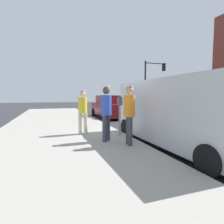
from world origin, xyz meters
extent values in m
plane|color=#2D2D33|center=(0.00, 0.00, 0.00)|extent=(80.00, 80.00, 0.00)
cube|color=#9E998E|center=(3.50, 0.00, 0.07)|extent=(5.00, 32.00, 0.15)
cylinder|color=gray|center=(1.35, -0.23, 0.72)|extent=(0.07, 0.07, 1.15)
cube|color=#4C4C51|center=(1.35, -0.23, 1.44)|extent=(0.14, 0.18, 0.28)
sphere|color=#47474C|center=(1.35, -0.23, 1.61)|extent=(0.12, 0.12, 0.12)
cylinder|color=#383D47|center=(2.13, 0.46, 0.58)|extent=(0.14, 0.14, 0.86)
cylinder|color=#383D47|center=(1.97, 0.32, 0.58)|extent=(0.14, 0.14, 0.86)
cylinder|color=blue|center=(2.05, 0.39, 1.34)|extent=(0.34, 0.34, 0.65)
sphere|color=brown|center=(2.05, 0.39, 1.81)|extent=(0.23, 0.23, 0.23)
cylinder|color=silver|center=(2.05, 0.39, 1.93)|extent=(0.22, 0.22, 0.04)
cylinder|color=#383D47|center=(1.53, 1.15, 0.58)|extent=(0.14, 0.14, 0.87)
cylinder|color=#383D47|center=(1.50, 0.93, 0.58)|extent=(0.14, 0.14, 0.87)
cylinder|color=orange|center=(1.52, 1.04, 1.34)|extent=(0.34, 0.34, 0.65)
sphere|color=tan|center=(1.52, 1.04, 1.81)|extent=(0.23, 0.23, 0.23)
cylinder|color=silver|center=(1.52, 1.04, 1.93)|extent=(0.22, 0.22, 0.04)
cylinder|color=beige|center=(2.68, -1.05, 0.56)|extent=(0.14, 0.14, 0.82)
cylinder|color=beige|center=(2.50, -0.94, 0.56)|extent=(0.14, 0.14, 0.82)
cylinder|color=yellow|center=(2.59, -1.00, 1.27)|extent=(0.34, 0.34, 0.61)
sphere|color=beige|center=(2.59, -1.00, 1.72)|extent=(0.22, 0.22, 0.22)
cylinder|color=silver|center=(2.59, -1.00, 1.83)|extent=(0.21, 0.21, 0.04)
cube|color=#BCBCC1|center=(-0.15, 1.25, 1.17)|extent=(2.13, 5.25, 1.96)
cylinder|color=black|center=(0.75, 3.32, 0.34)|extent=(0.24, 0.69, 0.68)
cylinder|color=black|center=(-1.05, -0.83, 0.34)|extent=(0.24, 0.69, 0.68)
cylinder|color=black|center=(0.85, -0.78, 0.34)|extent=(0.24, 0.69, 0.68)
cube|color=maroon|center=(-0.44, -7.09, 0.61)|extent=(1.87, 4.42, 0.89)
cube|color=maroon|center=(-0.44, -7.31, 1.35)|extent=(1.63, 2.00, 0.60)
cylinder|color=black|center=(-1.32, -5.45, 0.30)|extent=(0.23, 0.60, 0.60)
cylinder|color=black|center=(0.40, -5.43, 0.30)|extent=(0.23, 0.60, 0.60)
cylinder|color=black|center=(-1.28, -8.75, 0.30)|extent=(0.23, 0.60, 0.60)
cylinder|color=black|center=(0.44, -8.73, 0.30)|extent=(0.23, 0.60, 0.60)
cylinder|color=black|center=(-5.64, -11.35, 2.60)|extent=(0.16, 0.16, 5.20)
cylinder|color=black|center=(-6.84, -11.35, 5.00)|extent=(2.40, 0.10, 0.10)
cube|color=black|center=(-7.84, -11.35, 4.65)|extent=(0.24, 0.32, 0.80)
sphere|color=red|center=(-7.84, -11.52, 4.90)|extent=(0.17, 0.17, 0.17)
sphere|color=yellow|center=(-7.84, -11.52, 4.65)|extent=(0.17, 0.17, 0.17)
sphere|color=green|center=(-7.84, -11.52, 4.40)|extent=(0.17, 0.17, 0.17)
camera|label=1|loc=(3.76, 6.19, 1.66)|focal=29.97mm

